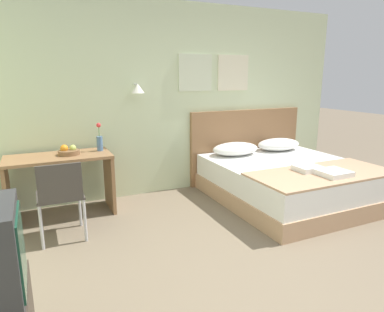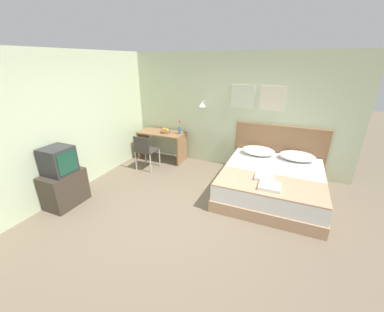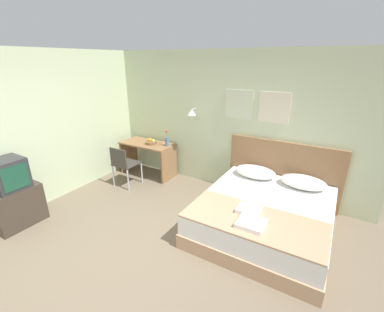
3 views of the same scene
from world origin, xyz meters
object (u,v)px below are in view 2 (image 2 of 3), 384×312
(folded_towel_near_foot, at_px, (264,177))
(desk_chair, at_px, (145,149))
(throw_blanket, at_px, (269,184))
(pillow_right, at_px, (297,156))
(pillow_left, at_px, (258,151))
(flower_vase, at_px, (180,129))
(desk, at_px, (162,140))
(television, at_px, (58,161))
(tv_stand, at_px, (65,189))
(fruit_bowl, at_px, (165,131))
(bed, at_px, (271,183))
(folded_towel_mid_bed, at_px, (270,186))
(headboard, at_px, (278,150))

(folded_towel_near_foot, distance_m, desk_chair, 2.82)
(throw_blanket, xyz_separation_m, desk_chair, (-2.89, 0.61, -0.02))
(pillow_right, bearing_deg, pillow_left, 180.00)
(flower_vase, bearing_deg, desk_chair, -125.41)
(desk, distance_m, television, 2.61)
(desk, distance_m, tv_stand, 2.60)
(fruit_bowl, bearing_deg, flower_vase, 9.08)
(bed, distance_m, folded_towel_near_foot, 0.56)
(folded_towel_mid_bed, bearing_deg, tv_stand, -162.56)
(throw_blanket, distance_m, desk_chair, 2.95)
(pillow_right, relative_size, folded_towel_mid_bed, 2.14)
(folded_towel_mid_bed, bearing_deg, throw_blanket, 95.62)
(headboard, height_order, throw_blanket, headboard)
(folded_towel_near_foot, bearing_deg, television, -157.58)
(bed, relative_size, pillow_right, 2.84)
(bed, bearing_deg, desk_chair, 179.52)
(desk_chair, bearing_deg, headboard, 19.44)
(desk, bearing_deg, throw_blanket, -24.88)
(pillow_right, distance_m, folded_towel_mid_bed, 1.51)
(headboard, bearing_deg, folded_towel_mid_bed, -89.55)
(folded_towel_near_foot, xyz_separation_m, desk_chair, (-2.78, 0.47, -0.06))
(headboard, relative_size, desk, 1.65)
(television, bearing_deg, headboard, 39.99)
(pillow_right, relative_size, flower_vase, 2.04)
(headboard, height_order, folded_towel_near_foot, headboard)
(flower_vase, bearing_deg, folded_towel_mid_bed, -32.84)
(bed, xyz_separation_m, pillow_right, (0.40, 0.74, 0.35))
(throw_blanket, height_order, folded_towel_mid_bed, folded_towel_mid_bed)
(pillow_right, relative_size, television, 1.51)
(fruit_bowl, distance_m, tv_stand, 2.66)
(bed, bearing_deg, folded_towel_near_foot, -103.68)
(pillow_left, relative_size, tv_stand, 1.04)
(folded_towel_near_foot, bearing_deg, headboard, 85.83)
(headboard, distance_m, television, 4.43)
(throw_blanket, height_order, flower_vase, flower_vase)
(fruit_bowl, height_order, tv_stand, fruit_bowl)
(flower_vase, bearing_deg, television, -111.99)
(headboard, xyz_separation_m, throw_blanket, (0.00, -1.63, -0.04))
(desk, bearing_deg, folded_towel_near_foot, -23.28)
(headboard, distance_m, throw_blanket, 1.63)
(headboard, height_order, flower_vase, headboard)
(pillow_left, xyz_separation_m, pillow_right, (0.79, 0.00, 0.00))
(throw_blanket, bearing_deg, folded_towel_mid_bed, -84.38)
(bed, distance_m, pillow_right, 0.91)
(desk, distance_m, fruit_bowl, 0.29)
(throw_blanket, xyz_separation_m, tv_stand, (-3.39, -1.21, -0.21))
(flower_vase, bearing_deg, desk, -172.70)
(throw_blanket, height_order, desk, desk)
(headboard, bearing_deg, throw_blanket, -90.00)
(headboard, distance_m, tv_stand, 4.43)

